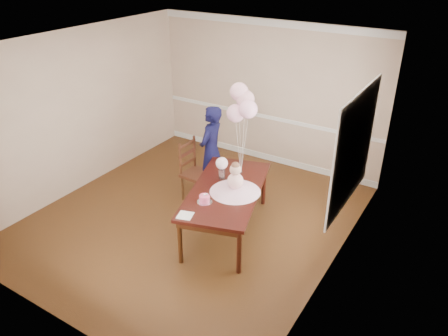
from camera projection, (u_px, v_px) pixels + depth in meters
floor at (192, 218)px, 6.89m from camera, size 4.50×5.00×0.00m
ceiling at (185, 44)px, 5.65m from camera, size 4.50×5.00×0.02m
wall_back at (267, 94)px, 8.15m from camera, size 4.50×0.02×2.70m
wall_front at (42, 225)px, 4.39m from camera, size 4.50×0.02×2.70m
wall_left at (80, 111)px, 7.32m from camera, size 0.02×5.00×2.70m
wall_right at (341, 180)px, 5.22m from camera, size 0.02×5.00×2.70m
chair_rail_trim at (266, 117)px, 8.35m from camera, size 4.50×0.02×0.07m
crown_molding at (270, 23)px, 7.56m from camera, size 4.50×0.02×0.12m
baseboard_trim at (264, 156)px, 8.74m from camera, size 4.50×0.02×0.12m
window_frame at (354, 149)px, 5.51m from camera, size 0.02×1.66×1.56m
window_blinds at (353, 149)px, 5.52m from camera, size 0.01×1.50×1.40m
dining_table_top at (226, 190)px, 6.29m from camera, size 1.48×2.12×0.05m
table_apron at (226, 194)px, 6.33m from camera, size 1.36×2.00×0.10m
table_leg_fl at (180, 242)px, 5.79m from camera, size 0.08×0.08×0.67m
table_leg_fr at (239, 252)px, 5.61m from camera, size 0.08×0.08×0.67m
table_leg_bl at (216, 180)px, 7.31m from camera, size 0.08×0.08×0.67m
table_leg_br at (264, 186)px, 7.12m from camera, size 0.08×0.08×0.67m
baby_skirt at (235, 189)px, 6.18m from camera, size 0.91×0.91×0.10m
baby_torso at (235, 181)px, 6.13m from camera, size 0.23×0.23×0.23m
baby_head at (235, 169)px, 6.04m from camera, size 0.16×0.16×0.16m
baby_hair at (235, 166)px, 6.02m from camera, size 0.12×0.12×0.12m
cake_platter at (205, 202)px, 5.95m from camera, size 0.26×0.26×0.01m
birthday_cake at (204, 199)px, 5.93m from camera, size 0.18×0.18×0.10m
cake_flower_a at (204, 195)px, 5.90m from camera, size 0.03×0.03×0.03m
cake_flower_b at (207, 194)px, 5.91m from camera, size 0.03×0.03×0.03m
rose_vase_near at (222, 174)px, 6.53m from camera, size 0.12×0.12×0.15m
roses_near at (222, 163)px, 6.45m from camera, size 0.18×0.18×0.18m
napkin at (185, 215)px, 5.66m from camera, size 0.24×0.24×0.01m
balloon_weight at (241, 172)px, 6.71m from camera, size 0.05×0.05×0.02m
balloon_a at (236, 113)px, 6.29m from camera, size 0.27×0.27×0.27m
balloon_b at (248, 109)px, 6.16m from camera, size 0.27×0.27×0.27m
balloon_c at (245, 99)px, 6.26m from camera, size 0.27×0.27×0.27m
balloon_d at (239, 92)px, 6.25m from camera, size 0.27×0.27×0.27m
balloon_ribbon_a at (238, 148)px, 6.53m from camera, size 0.09×0.03×0.80m
balloon_ribbon_b at (244, 146)px, 6.47m from camera, size 0.11×0.02×0.90m
balloon_ribbon_c at (243, 141)px, 6.52m from camera, size 0.01×0.09×0.99m
balloon_ribbon_d at (240, 138)px, 6.51m from camera, size 0.11×0.07×1.09m
dining_chair_seat at (198, 174)px, 7.22m from camera, size 0.47×0.47×0.05m
chair_leg_fl at (183, 188)px, 7.30m from camera, size 0.04×0.04×0.44m
chair_leg_fr at (200, 195)px, 7.11m from camera, size 0.04×0.04×0.44m
chair_leg_bl at (196, 179)px, 7.56m from camera, size 0.04×0.04×0.44m
chair_leg_br at (213, 186)px, 7.37m from camera, size 0.04×0.04×0.44m
chair_back_post_l at (180, 159)px, 7.06m from camera, size 0.04×0.04×0.57m
chair_back_post_r at (194, 151)px, 7.32m from camera, size 0.04×0.04×0.57m
chair_slat_low at (188, 162)px, 7.25m from camera, size 0.06×0.41×0.05m
chair_slat_mid at (187, 153)px, 7.17m from camera, size 0.06×0.41×0.05m
chair_slat_top at (187, 144)px, 7.10m from camera, size 0.06×0.41×0.05m
woman at (211, 150)px, 7.29m from camera, size 0.42×0.60×1.55m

